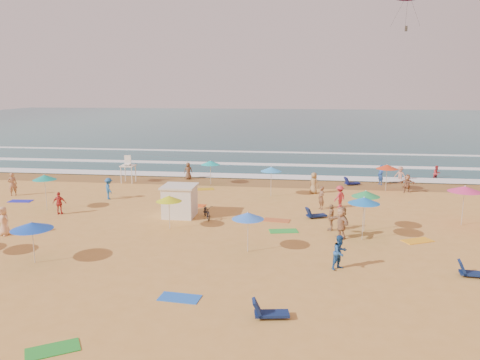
# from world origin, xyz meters

# --- Properties ---
(ground) EXTENTS (220.00, 220.00, 0.00)m
(ground) POSITION_xyz_m (0.00, 0.00, 0.00)
(ground) COLOR gold
(ground) RESTS_ON ground
(ocean) EXTENTS (220.00, 140.00, 0.18)m
(ocean) POSITION_xyz_m (0.00, 84.00, 0.00)
(ocean) COLOR #0C4756
(ocean) RESTS_ON ground
(wet_sand) EXTENTS (220.00, 220.00, 0.00)m
(wet_sand) POSITION_xyz_m (0.00, 12.50, 0.01)
(wet_sand) COLOR olive
(wet_sand) RESTS_ON ground
(surf_foam) EXTENTS (200.00, 18.70, 0.05)m
(surf_foam) POSITION_xyz_m (0.00, 21.32, 0.10)
(surf_foam) COLOR white
(surf_foam) RESTS_ON ground
(cabana) EXTENTS (2.00, 2.00, 2.00)m
(cabana) POSITION_xyz_m (-6.23, 0.61, 1.00)
(cabana) COLOR white
(cabana) RESTS_ON ground
(cabana_roof) EXTENTS (2.20, 2.20, 0.12)m
(cabana_roof) POSITION_xyz_m (-6.23, 0.61, 2.06)
(cabana_roof) COLOR silver
(cabana_roof) RESTS_ON cabana
(bicycle) EXTENTS (1.27, 1.90, 0.94)m
(bicycle) POSITION_xyz_m (-4.33, 0.31, 0.47)
(bicycle) COLOR black
(bicycle) RESTS_ON ground
(lifeguard_stand) EXTENTS (1.20, 1.20, 2.10)m
(lifeguard_stand) POSITION_xyz_m (-13.74, 10.97, 1.05)
(lifeguard_stand) COLOR white
(lifeguard_stand) RESTS_ON ground
(beach_umbrellas) EXTENTS (39.10, 23.03, 0.81)m
(beach_umbrellas) POSITION_xyz_m (-0.36, 0.26, 2.14)
(beach_umbrellas) COLOR #16B8B9
(beach_umbrellas) RESTS_ON ground
(loungers) EXTENTS (51.65, 26.07, 0.34)m
(loungers) POSITION_xyz_m (4.28, -2.64, 0.17)
(loungers) COLOR #0E1346
(loungers) RESTS_ON ground
(towels) EXTENTS (51.06, 26.37, 0.03)m
(towels) POSITION_xyz_m (-2.55, -1.93, 0.01)
(towels) COLOR #B01638
(towels) RESTS_ON ground
(beachgoers) EXTENTS (36.34, 27.26, 2.14)m
(beachgoers) POSITION_xyz_m (-1.15, 3.23, 0.82)
(beachgoers) COLOR #22499E
(beachgoers) RESTS_ON ground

